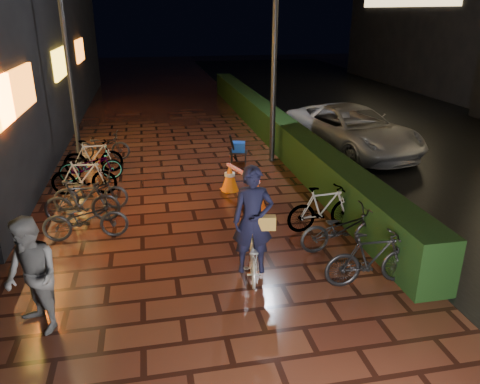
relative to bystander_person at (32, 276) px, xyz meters
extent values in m
plane|color=#381911|center=(2.51, 1.52, -0.84)|extent=(80.00, 80.00, 0.00)
cube|color=black|center=(11.51, 6.52, -0.84)|extent=(11.00, 60.00, 0.01)
cube|color=black|center=(5.81, 9.52, -0.34)|extent=(0.70, 20.00, 1.00)
imported|color=#5B5B5D|center=(0.00, 0.00, 0.00)|extent=(1.01, 1.04, 1.68)
imported|color=#9D9DA1|center=(7.87, 7.45, -0.13)|extent=(3.46, 5.46, 1.40)
cube|color=orange|center=(-0.94, 4.52, 1.76)|extent=(0.08, 3.00, 0.90)
cube|color=yellow|center=(-0.94, 10.52, 1.76)|extent=(0.08, 2.80, 0.90)
cube|color=orange|center=(-0.94, 15.52, 1.76)|extent=(0.08, 2.20, 0.90)
cylinder|color=black|center=(5.19, 6.97, 2.01)|extent=(0.19, 0.19, 5.70)
cylinder|color=black|center=(-0.29, 7.54, 1.58)|extent=(0.16, 0.16, 4.85)
imported|color=silver|center=(3.23, 0.88, -0.49)|extent=(0.71, 1.41, 0.71)
imported|color=black|center=(3.21, 0.78, 0.19)|extent=(0.73, 0.55, 1.81)
cube|color=olive|center=(3.41, 0.72, 0.15)|extent=(0.33, 0.19, 0.23)
cone|color=#FA4B0D|center=(3.93, 3.58, -0.50)|extent=(0.44, 0.44, 0.69)
cone|color=orange|center=(3.54, 4.81, -0.50)|extent=(0.44, 0.44, 0.69)
cube|color=red|center=(3.93, 3.58, -0.83)|extent=(0.47, 0.47, 0.03)
cube|color=orange|center=(3.54, 4.81, -0.83)|extent=(0.47, 0.47, 0.03)
cube|color=#F60E11|center=(3.74, 4.20, -0.19)|extent=(0.51, 1.43, 0.07)
cube|color=black|center=(4.16, 6.85, -0.48)|extent=(0.59, 0.52, 0.04)
cylinder|color=black|center=(3.93, 6.74, -0.67)|extent=(0.03, 0.03, 0.35)
cylinder|color=black|center=(4.32, 6.64, -0.67)|extent=(0.03, 0.03, 0.35)
cylinder|color=black|center=(4.01, 7.06, -0.67)|extent=(0.03, 0.03, 0.35)
cylinder|color=black|center=(4.40, 6.96, -0.67)|extent=(0.03, 0.03, 0.35)
cube|color=#0D3AB5|center=(4.16, 6.85, -0.32)|extent=(0.43, 0.39, 0.27)
cylinder|color=black|center=(4.00, 6.75, -0.34)|extent=(0.32, 0.30, 0.88)
imported|color=black|center=(0.14, 6.85, -0.37)|extent=(1.57, 0.50, 0.94)
imported|color=black|center=(0.29, 8.08, -0.42)|extent=(1.67, 0.80, 0.84)
imported|color=black|center=(0.20, 3.58, -0.37)|extent=(1.59, 0.56, 0.94)
imported|color=black|center=(0.13, 6.20, -0.42)|extent=(1.65, 0.71, 0.84)
imported|color=black|center=(0.35, 2.77, -0.42)|extent=(1.61, 0.59, 0.84)
imported|color=black|center=(0.31, 4.21, -0.42)|extent=(1.62, 0.61, 0.84)
imported|color=black|center=(0.07, 5.21, -0.37)|extent=(1.60, 0.63, 0.94)
imported|color=black|center=(5.02, 0.16, -0.37)|extent=(1.57, 0.49, 0.94)
imported|color=black|center=(5.03, 1.38, -0.42)|extent=(1.62, 0.61, 0.84)
imported|color=black|center=(5.00, 2.27, -0.37)|extent=(1.59, 0.60, 0.94)
camera|label=1|loc=(1.68, -5.86, 3.32)|focal=35.00mm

